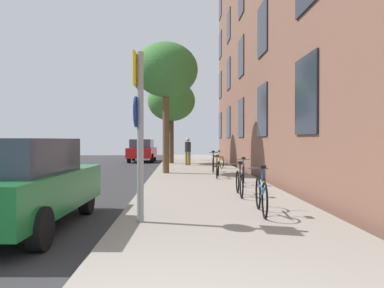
{
  "coord_description": "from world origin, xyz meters",
  "views": [
    {
      "loc": [
        0.18,
        -2.36,
        1.61
      ],
      "look_at": [
        0.63,
        11.0,
        1.45
      ],
      "focal_mm": 34.57,
      "sensor_mm": 36.0,
      "label": 1
    }
  ],
  "objects_px": {
    "sign_post": "(139,122)",
    "bicycle_4": "(213,164)",
    "bicycle_5": "(218,161)",
    "tree_far": "(171,101)",
    "bicycle_0": "(261,194)",
    "bicycle_2": "(243,174)",
    "pedestrian_0": "(188,149)",
    "bicycle_3": "(218,168)",
    "bicycle_1": "(239,182)",
    "car_0": "(19,183)",
    "car_1": "(142,150)",
    "tree_near": "(166,71)",
    "traffic_light": "(168,123)"
  },
  "relations": [
    {
      "from": "car_0",
      "to": "bicycle_3",
      "type": "bearing_deg",
      "value": 61.34
    },
    {
      "from": "bicycle_2",
      "to": "bicycle_5",
      "type": "bearing_deg",
      "value": 90.68
    },
    {
      "from": "bicycle_0",
      "to": "car_0",
      "type": "bearing_deg",
      "value": -170.58
    },
    {
      "from": "bicycle_3",
      "to": "car_0",
      "type": "xyz_separation_m",
      "value": [
        -4.34,
        -7.94,
        0.38
      ]
    },
    {
      "from": "bicycle_0",
      "to": "bicycle_3",
      "type": "xyz_separation_m",
      "value": [
        -0.13,
        7.2,
        -0.04
      ]
    },
    {
      "from": "bicycle_2",
      "to": "car_1",
      "type": "xyz_separation_m",
      "value": [
        -4.81,
        14.56,
        0.36
      ]
    },
    {
      "from": "pedestrian_0",
      "to": "car_1",
      "type": "distance_m",
      "value": 6.0
    },
    {
      "from": "sign_post",
      "to": "car_0",
      "type": "distance_m",
      "value": 2.36
    },
    {
      "from": "car_1",
      "to": "bicycle_2",
      "type": "bearing_deg",
      "value": -71.72
    },
    {
      "from": "bicycle_0",
      "to": "bicycle_4",
      "type": "distance_m",
      "value": 9.6
    },
    {
      "from": "car_0",
      "to": "bicycle_0",
      "type": "bearing_deg",
      "value": 9.42
    },
    {
      "from": "pedestrian_0",
      "to": "car_0",
      "type": "bearing_deg",
      "value": -102.45
    },
    {
      "from": "bicycle_5",
      "to": "bicycle_4",
      "type": "bearing_deg",
      "value": -101.25
    },
    {
      "from": "bicycle_4",
      "to": "tree_far",
      "type": "bearing_deg",
      "value": 107.94
    },
    {
      "from": "bicycle_4",
      "to": "car_0",
      "type": "bearing_deg",
      "value": -112.98
    },
    {
      "from": "car_0",
      "to": "car_1",
      "type": "bearing_deg",
      "value": 89.62
    },
    {
      "from": "bicycle_2",
      "to": "bicycle_3",
      "type": "height_order",
      "value": "bicycle_2"
    },
    {
      "from": "tree_near",
      "to": "bicycle_2",
      "type": "distance_m",
      "value": 6.62
    },
    {
      "from": "tree_near",
      "to": "bicycle_1",
      "type": "xyz_separation_m",
      "value": [
        2.2,
        -6.73,
        -4.2
      ]
    },
    {
      "from": "bicycle_5",
      "to": "car_1",
      "type": "relative_size",
      "value": 0.42
    },
    {
      "from": "sign_post",
      "to": "bicycle_4",
      "type": "bearing_deg",
      "value": 77.44
    },
    {
      "from": "bicycle_0",
      "to": "car_1",
      "type": "height_order",
      "value": "car_1"
    },
    {
      "from": "traffic_light",
      "to": "tree_far",
      "type": "bearing_deg",
      "value": -84.69
    },
    {
      "from": "bicycle_1",
      "to": "pedestrian_0",
      "type": "height_order",
      "value": "pedestrian_0"
    },
    {
      "from": "bicycle_2",
      "to": "pedestrian_0",
      "type": "height_order",
      "value": "pedestrian_0"
    },
    {
      "from": "sign_post",
      "to": "bicycle_3",
      "type": "relative_size",
      "value": 1.9
    },
    {
      "from": "bicycle_0",
      "to": "bicycle_4",
      "type": "xyz_separation_m",
      "value": [
        -0.09,
        9.6,
        0.0
      ]
    },
    {
      "from": "bicycle_1",
      "to": "car_0",
      "type": "xyz_separation_m",
      "value": [
        -4.42,
        -3.14,
        0.37
      ]
    },
    {
      "from": "traffic_light",
      "to": "bicycle_0",
      "type": "height_order",
      "value": "traffic_light"
    },
    {
      "from": "tree_far",
      "to": "bicycle_3",
      "type": "height_order",
      "value": "tree_far"
    },
    {
      "from": "bicycle_0",
      "to": "bicycle_2",
      "type": "xyz_separation_m",
      "value": [
        0.47,
        4.8,
        -0.03
      ]
    },
    {
      "from": "car_1",
      "to": "bicycle_4",
      "type": "bearing_deg",
      "value": -66.48
    },
    {
      "from": "bicycle_1",
      "to": "bicycle_5",
      "type": "height_order",
      "value": "bicycle_5"
    },
    {
      "from": "bicycle_0",
      "to": "bicycle_2",
      "type": "distance_m",
      "value": 4.82
    },
    {
      "from": "bicycle_1",
      "to": "bicycle_0",
      "type": "bearing_deg",
      "value": -88.83
    },
    {
      "from": "bicycle_3",
      "to": "bicycle_4",
      "type": "relative_size",
      "value": 0.92
    },
    {
      "from": "traffic_light",
      "to": "bicycle_3",
      "type": "bearing_deg",
      "value": -79.27
    },
    {
      "from": "pedestrian_0",
      "to": "car_1",
      "type": "relative_size",
      "value": 0.4
    },
    {
      "from": "tree_far",
      "to": "bicycle_3",
      "type": "distance_m",
      "value": 9.7
    },
    {
      "from": "bicycle_5",
      "to": "car_1",
      "type": "distance_m",
      "value": 8.76
    },
    {
      "from": "bicycle_2",
      "to": "car_0",
      "type": "distance_m",
      "value": 7.44
    },
    {
      "from": "sign_post",
      "to": "bicycle_1",
      "type": "height_order",
      "value": "sign_post"
    },
    {
      "from": "tree_far",
      "to": "bicycle_5",
      "type": "xyz_separation_m",
      "value": [
        2.55,
        -3.99,
        -3.55
      ]
    },
    {
      "from": "traffic_light",
      "to": "bicycle_1",
      "type": "relative_size",
      "value": 2.5
    },
    {
      "from": "pedestrian_0",
      "to": "bicycle_3",
      "type": "bearing_deg",
      "value": -81.79
    },
    {
      "from": "bicycle_5",
      "to": "tree_far",
      "type": "bearing_deg",
      "value": 122.53
    },
    {
      "from": "traffic_light",
      "to": "bicycle_0",
      "type": "distance_m",
      "value": 19.97
    },
    {
      "from": "pedestrian_0",
      "to": "sign_post",
      "type": "bearing_deg",
      "value": -94.67
    },
    {
      "from": "bicycle_1",
      "to": "pedestrian_0",
      "type": "relative_size",
      "value": 1.0
    },
    {
      "from": "bicycle_0",
      "to": "bicycle_1",
      "type": "distance_m",
      "value": 2.4
    }
  ]
}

